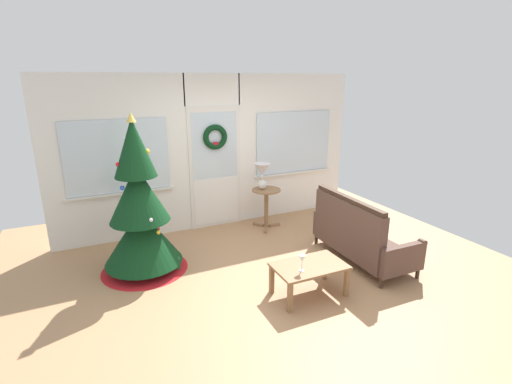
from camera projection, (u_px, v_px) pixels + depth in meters
The scene contains 9 objects.
ground_plane at pixel (271, 278), 4.86m from camera, with size 6.76×6.76×0.00m, color #AD7F56.
back_wall_with_door at pixel (214, 152), 6.29m from camera, with size 5.20×0.19×2.55m.
christmas_tree at pixel (140, 215), 4.86m from camera, with size 1.13×1.13×2.08m.
settee_sofa at pixel (358, 236), 5.22m from camera, with size 0.75×1.57×0.96m.
side_table at pixel (266, 201), 6.35m from camera, with size 0.50×0.48×0.69m.
table_lamp at pixel (262, 173), 6.22m from camera, with size 0.28×0.28×0.44m.
coffee_table at pixel (309, 269), 4.40m from camera, with size 0.85×0.53×0.39m.
wine_glass at pixel (302, 259), 4.21m from camera, with size 0.08×0.08×0.20m.
gift_box at pixel (172, 263), 5.06m from camera, with size 0.18×0.16×0.18m, color #266633.
Camera 1 is at (-2.04, -3.83, 2.47)m, focal length 26.42 mm.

